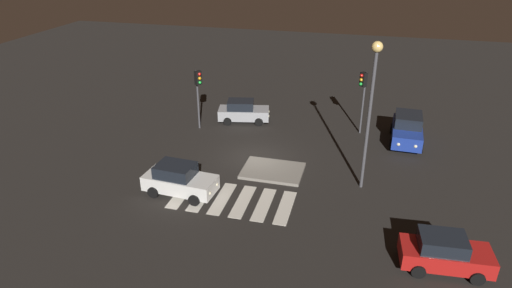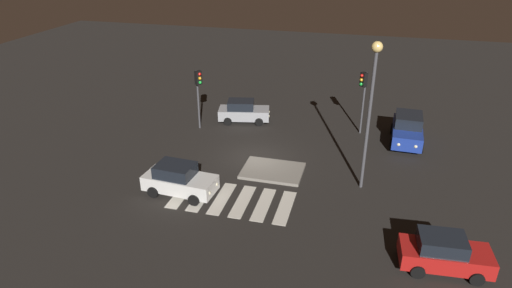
{
  "view_description": "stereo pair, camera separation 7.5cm",
  "coord_description": "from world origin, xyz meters",
  "px_view_note": "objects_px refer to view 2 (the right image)",
  "views": [
    {
      "loc": [
        6.24,
        -24.24,
        12.97
      ],
      "look_at": [
        0.0,
        0.0,
        1.0
      ],
      "focal_mm": 31.1,
      "sensor_mm": 36.0,
      "label": 1
    },
    {
      "loc": [
        6.31,
        -24.23,
        12.97
      ],
      "look_at": [
        0.0,
        0.0,
        1.0
      ],
      "focal_mm": 31.1,
      "sensor_mm": 36.0,
      "label": 2
    }
  ],
  "objects_px": {
    "traffic_island": "(273,171)",
    "traffic_light_west": "(198,85)",
    "car_white": "(179,180)",
    "street_lamp": "(372,93)",
    "car_red": "(444,253)",
    "car_blue": "(407,129)",
    "car_silver": "(243,111)",
    "traffic_light_north": "(363,88)"
  },
  "relations": [
    {
      "from": "car_blue",
      "to": "street_lamp",
      "type": "bearing_deg",
      "value": -19.24
    },
    {
      "from": "car_red",
      "to": "street_lamp",
      "type": "relative_size",
      "value": 0.47
    },
    {
      "from": "street_lamp",
      "to": "traffic_island",
      "type": "bearing_deg",
      "value": 175.55
    },
    {
      "from": "car_silver",
      "to": "car_blue",
      "type": "bearing_deg",
      "value": -15.38
    },
    {
      "from": "car_white",
      "to": "car_silver",
      "type": "bearing_deg",
      "value": 91.49
    },
    {
      "from": "traffic_island",
      "to": "traffic_light_north",
      "type": "height_order",
      "value": "traffic_light_north"
    },
    {
      "from": "car_white",
      "to": "car_silver",
      "type": "distance_m",
      "value": 10.77
    },
    {
      "from": "traffic_island",
      "to": "car_red",
      "type": "relative_size",
      "value": 0.94
    },
    {
      "from": "traffic_island",
      "to": "traffic_light_west",
      "type": "relative_size",
      "value": 0.83
    },
    {
      "from": "traffic_island",
      "to": "traffic_light_north",
      "type": "xyz_separation_m",
      "value": [
        4.69,
        7.09,
        3.3
      ]
    },
    {
      "from": "traffic_island",
      "to": "car_white",
      "type": "relative_size",
      "value": 0.88
    },
    {
      "from": "car_silver",
      "to": "street_lamp",
      "type": "relative_size",
      "value": 0.49
    },
    {
      "from": "traffic_island",
      "to": "traffic_light_north",
      "type": "distance_m",
      "value": 9.12
    },
    {
      "from": "car_white",
      "to": "street_lamp",
      "type": "bearing_deg",
      "value": 22.74
    },
    {
      "from": "car_white",
      "to": "traffic_light_west",
      "type": "distance_m",
      "value": 9.25
    },
    {
      "from": "car_white",
      "to": "car_silver",
      "type": "relative_size",
      "value": 1.02
    },
    {
      "from": "car_blue",
      "to": "car_silver",
      "type": "bearing_deg",
      "value": -91.2
    },
    {
      "from": "traffic_island",
      "to": "car_red",
      "type": "height_order",
      "value": "car_red"
    },
    {
      "from": "car_white",
      "to": "traffic_light_west",
      "type": "bearing_deg",
      "value": 107.99
    },
    {
      "from": "car_red",
      "to": "traffic_light_north",
      "type": "bearing_deg",
      "value": 103.07
    },
    {
      "from": "street_lamp",
      "to": "car_red",
      "type": "bearing_deg",
      "value": -58.8
    },
    {
      "from": "car_white",
      "to": "car_silver",
      "type": "xyz_separation_m",
      "value": [
        0.54,
        10.75,
        -0.04
      ]
    },
    {
      "from": "car_blue",
      "to": "traffic_light_west",
      "type": "xyz_separation_m",
      "value": [
        -14.42,
        -1.35,
        2.33
      ]
    },
    {
      "from": "car_blue",
      "to": "traffic_light_west",
      "type": "relative_size",
      "value": 1.05
    },
    {
      "from": "car_blue",
      "to": "street_lamp",
      "type": "xyz_separation_m",
      "value": [
        -2.7,
        -6.83,
        4.59
      ]
    },
    {
      "from": "car_silver",
      "to": "car_red",
      "type": "bearing_deg",
      "value": -58.71
    },
    {
      "from": "traffic_light_north",
      "to": "traffic_light_west",
      "type": "relative_size",
      "value": 1.03
    },
    {
      "from": "car_white",
      "to": "street_lamp",
      "type": "relative_size",
      "value": 0.5
    },
    {
      "from": "traffic_island",
      "to": "car_white",
      "type": "xyz_separation_m",
      "value": [
        -4.42,
        -3.6,
        0.76
      ]
    },
    {
      "from": "traffic_light_west",
      "to": "street_lamp",
      "type": "relative_size",
      "value": 0.53
    },
    {
      "from": "car_blue",
      "to": "car_silver",
      "type": "relative_size",
      "value": 1.13
    },
    {
      "from": "traffic_island",
      "to": "car_blue",
      "type": "xyz_separation_m",
      "value": [
        7.89,
        6.43,
        0.86
      ]
    },
    {
      "from": "car_red",
      "to": "traffic_light_north",
      "type": "distance_m",
      "value": 14.35
    },
    {
      "from": "car_white",
      "to": "car_red",
      "type": "relative_size",
      "value": 1.06
    },
    {
      "from": "car_blue",
      "to": "traffic_light_north",
      "type": "height_order",
      "value": "traffic_light_north"
    },
    {
      "from": "traffic_island",
      "to": "street_lamp",
      "type": "xyz_separation_m",
      "value": [
        5.19,
        -0.4,
        5.46
      ]
    },
    {
      "from": "traffic_island",
      "to": "traffic_light_west",
      "type": "height_order",
      "value": "traffic_light_west"
    },
    {
      "from": "traffic_island",
      "to": "car_blue",
      "type": "distance_m",
      "value": 10.21
    },
    {
      "from": "car_blue",
      "to": "traffic_light_west",
      "type": "bearing_deg",
      "value": -82.31
    },
    {
      "from": "car_silver",
      "to": "traffic_light_north",
      "type": "distance_m",
      "value": 8.95
    },
    {
      "from": "traffic_island",
      "to": "traffic_light_west",
      "type": "distance_m",
      "value": 8.86
    },
    {
      "from": "car_blue",
      "to": "street_lamp",
      "type": "distance_m",
      "value": 8.66
    }
  ]
}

